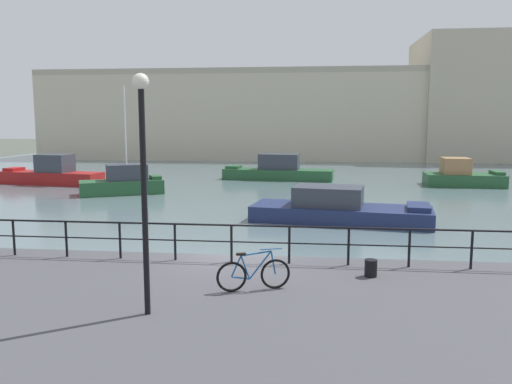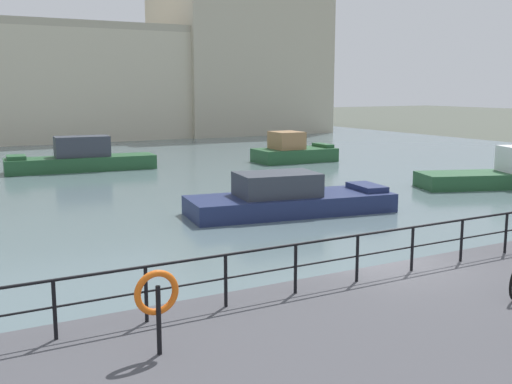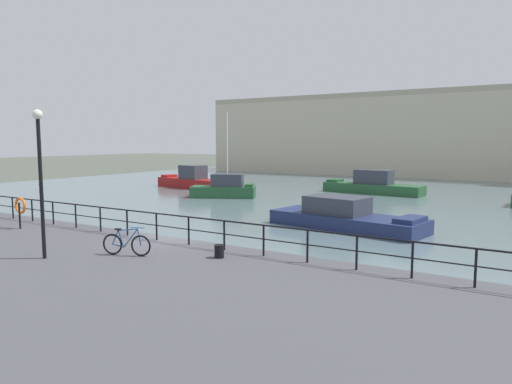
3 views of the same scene
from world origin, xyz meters
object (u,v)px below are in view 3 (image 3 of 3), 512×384
Objects in this scene: moored_white_yacht at (191,180)px; mooring_bollard at (219,251)px; life_ring_stand at (20,207)px; quay_lamp_post at (40,165)px; harbor_building at (495,132)px; moored_cabin_cruiser at (225,188)px; moored_blue_motorboat at (345,217)px; moored_red_daysailer at (372,185)px; parked_bicycle at (126,244)px.

moored_white_yacht is 32.76m from mooring_bollard.
quay_lamp_post reaches higher than life_ring_stand.
harbor_building is 13.46× the size of quay_lamp_post.
moored_cabin_cruiser is at bearing 157.98° from moored_white_yacht.
mooring_bollard is (0.20, -11.94, 0.53)m from moored_blue_motorboat.
moored_white_yacht is (-24.92, -30.53, -5.15)m from harbor_building.
moored_red_daysailer is (-4.21, 17.70, 0.13)m from moored_blue_motorboat.
moored_cabin_cruiser reaches higher than moored_white_yacht.
quay_lamp_post is (9.28, -23.16, 3.22)m from moored_cabin_cruiser.
moored_cabin_cruiser reaches higher than parked_bicycle.
moored_cabin_cruiser is 13.66m from moored_red_daysailer.
harbor_building reaches higher than life_ring_stand.
harbor_building is 43.64m from moored_blue_motorboat.
harbor_building is 7.04× the size of moored_red_daysailer.
harbor_building is at bearing -101.03° from moored_red_daysailer.
parked_bicycle is 3.77m from quay_lamp_post.
parked_bicycle is 1.21× the size of life_ring_stand.
harbor_building is 58.83m from quay_lamp_post.
life_ring_stand is 6.67m from quay_lamp_post.
moored_red_daysailer reaches higher than mooring_bollard.
moored_white_yacht is at bearing 22.10° from moored_red_daysailer.
moored_red_daysailer is at bearing 98.47° from mooring_bollard.
moored_white_yacht is 24.90m from moored_blue_motorboat.
life_ring_stand reaches higher than parked_bicycle.
life_ring_stand is at bearing 123.06° from moored_white_yacht.
quay_lamp_post is at bearing 94.98° from moored_red_daysailer.
quay_lamp_post is at bearing -94.44° from moored_cabin_cruiser.
quay_lamp_post is (-2.00, -1.72, 2.70)m from parked_bicycle.
moored_red_daysailer is at bearing 112.70° from moored_blue_motorboat.
moored_white_yacht is 19.11× the size of mooring_bollard.
parked_bicycle is 0.35× the size of quay_lamp_post.
life_ring_stand is (-6.16, -30.04, 1.16)m from moored_red_daysailer.
moored_blue_motorboat is at bearing -94.61° from harbor_building.
moored_white_yacht reaches higher than moored_red_daysailer.
mooring_bollard is at bearing -79.70° from moored_blue_motorboat.
mooring_bollard is (21.65, -24.59, 0.34)m from moored_white_yacht.
quay_lamp_post is at bearing -158.30° from parked_bicycle.
moored_cabin_cruiser is at bearing 111.83° from quay_lamp_post.
moored_cabin_cruiser is at bearing 159.14° from moored_blue_motorboat.
quay_lamp_post is at bearing -97.86° from moored_blue_motorboat.
moored_cabin_cruiser is (-17.41, -35.07, -5.16)m from harbor_building.
life_ring_stand is at bearing 84.18° from moored_red_daysailer.
mooring_bollard is (2.86, 1.40, -0.17)m from parked_bicycle.
moored_blue_motorboat is 1.25× the size of moored_cabin_cruiser.
harbor_building reaches higher than moored_cabin_cruiser.
moored_blue_motorboat is at bearing 109.14° from moored_red_daysailer.
mooring_bollard is at bearing 7.09° from parked_bicycle.
harbor_building is 9.12× the size of moored_cabin_cruiser.
life_ring_stand is (3.57, -20.45, 1.11)m from moored_cabin_cruiser.
quay_lamp_post reaches higher than moored_red_daysailer.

